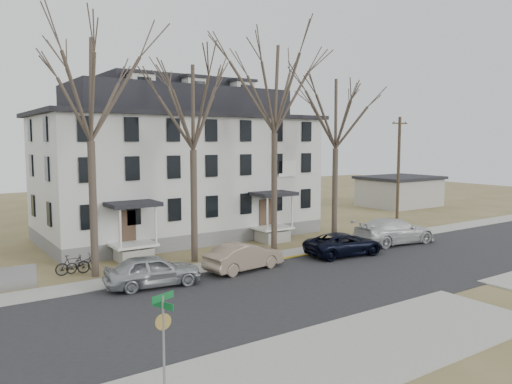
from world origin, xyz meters
TOP-DOWN VIEW (x-y plane):
  - ground at (0.00, 0.00)m, footprint 120.00×120.00m
  - main_road at (0.00, 2.00)m, footprint 120.00×10.00m
  - far_sidewalk at (0.00, 8.00)m, footprint 120.00×2.00m
  - near_sidewalk_left at (-8.00, -5.00)m, footprint 20.00×5.00m
  - yellow_curb at (5.00, 7.10)m, footprint 14.00×0.25m
  - boarding_house at (-2.00, 17.95)m, footprint 20.80×12.36m
  - distant_building at (26.00, 20.00)m, footprint 8.50×6.50m
  - tree_far_left at (-11.00, 9.80)m, footprint 8.40×8.40m
  - tree_mid_left at (-5.00, 9.80)m, footprint 7.80×7.80m
  - tree_center at (1.00, 9.80)m, footprint 9.00×9.00m
  - tree_mid_right at (6.50, 9.80)m, footprint 7.80×7.80m
  - utility_pole_far at (18.50, 14.00)m, footprint 2.00×0.28m
  - car_silver at (-9.20, 6.18)m, footprint 4.96×2.49m
  - car_tan at (-3.70, 6.28)m, footprint 4.91×2.25m
  - car_navy at (3.56, 5.77)m, footprint 5.42×2.99m
  - car_white at (9.06, 6.38)m, footprint 6.44×3.24m
  - bicycle_left at (-11.36, 11.00)m, footprint 1.92×0.93m
  - bicycle_right at (-11.94, 10.71)m, footprint 1.87×0.71m
  - street_sign at (-13.06, -3.88)m, footprint 0.84×0.84m

SIDE VIEW (x-z plane):
  - ground at x=0.00m, z-range 0.00..0.00m
  - main_road at x=0.00m, z-range -0.02..0.02m
  - far_sidewalk at x=0.00m, z-range -0.04..0.04m
  - near_sidewalk_left at x=-8.00m, z-range -0.04..0.04m
  - yellow_curb at x=5.00m, z-range -0.03..0.03m
  - bicycle_left at x=-11.36m, z-range 0.00..0.97m
  - bicycle_right at x=-11.94m, z-range 0.00..1.10m
  - car_navy at x=3.56m, z-range 0.00..1.44m
  - car_tan at x=-3.70m, z-range 0.00..1.56m
  - car_silver at x=-9.20m, z-range 0.00..1.62m
  - car_white at x=9.06m, z-range 0.00..1.79m
  - distant_building at x=26.00m, z-range 0.00..3.35m
  - street_sign at x=-13.06m, z-range 0.44..3.39m
  - utility_pole_far at x=18.50m, z-range 0.15..9.65m
  - boarding_house at x=-2.00m, z-range -0.65..11.40m
  - tree_mid_left at x=-5.00m, z-range 3.23..15.97m
  - tree_mid_right at x=6.50m, z-range 3.23..15.97m
  - tree_far_left at x=-11.00m, z-range 3.48..17.20m
  - tree_center at x=1.00m, z-range 3.73..18.43m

